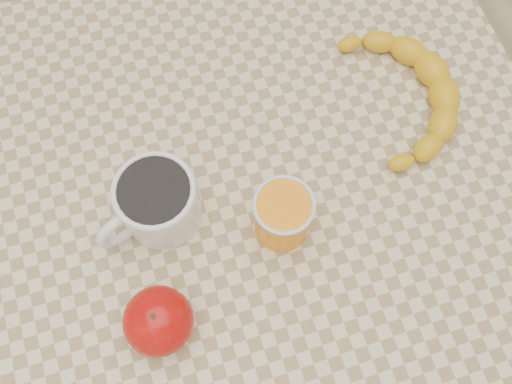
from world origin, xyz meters
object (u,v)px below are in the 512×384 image
object	(u,v)px
table	(256,218)
apple	(158,321)
banana	(404,95)
orange_juice_glass	(283,215)
coffee_mug	(156,202)

from	to	relation	value
table	apple	xyz separation A→B (m)	(-0.15, -0.12, 0.12)
apple	banana	distance (m)	0.42
banana	apple	bearing A→B (deg)	-143.02
table	orange_juice_glass	world-z (taller)	orange_juice_glass
orange_juice_glass	apple	world-z (taller)	orange_juice_glass
coffee_mug	orange_juice_glass	size ratio (longest dim) A/B	1.73
banana	table	bearing A→B (deg)	-152.32
table	coffee_mug	bearing A→B (deg)	172.33
table	apple	size ratio (longest dim) A/B	10.07
orange_juice_glass	banana	size ratio (longest dim) A/B	0.30
coffee_mug	banana	xyz separation A→B (m)	(0.35, 0.05, -0.02)
orange_juice_glass	apple	distance (m)	0.18
orange_juice_glass	banana	bearing A→B (deg)	28.73
table	banana	distance (m)	0.26
table	apple	bearing A→B (deg)	-142.34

